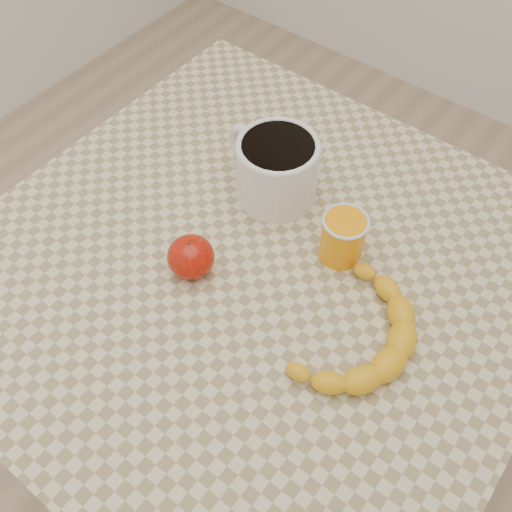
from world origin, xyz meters
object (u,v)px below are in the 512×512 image
Objects in this scene: banana at (357,334)px; orange_juice_glass at (343,237)px; apple at (191,257)px; coffee_mug at (276,166)px; table at (256,296)px.

orange_juice_glass is at bearing 136.32° from banana.
banana is (0.24, 0.04, -0.01)m from apple.
coffee_mug is at bearing 164.96° from orange_juice_glass.
apple reaches higher than banana.
orange_juice_glass is at bearing -15.04° from coffee_mug.
coffee_mug reaches higher than banana.
table is at bearing 43.42° from apple.
coffee_mug is (-0.06, 0.13, 0.14)m from table.
banana is (0.18, -0.02, 0.11)m from table.
orange_juice_glass is (0.15, -0.04, -0.02)m from coffee_mug.
coffee_mug reaches higher than table.
orange_juice_glass is 0.21m from apple.
table is at bearing -64.24° from coffee_mug.
apple is 0.29× the size of banana.
table is 4.39× the size of coffee_mug.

